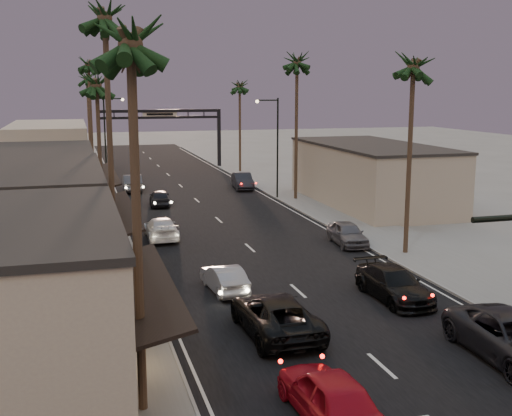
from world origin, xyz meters
TOP-DOWN VIEW (x-y plane):
  - ground at (0.00, 40.00)m, footprint 200.00×200.00m
  - road at (0.00, 45.00)m, footprint 14.00×120.00m
  - sidewalk_left at (-9.50, 52.00)m, footprint 5.00×92.00m
  - sidewalk_right at (9.50, 52.00)m, footprint 5.00×92.00m
  - storefront_mid at (-13.00, 26.00)m, footprint 8.00×14.00m
  - storefront_far at (-13.00, 42.00)m, footprint 8.00×16.00m
  - storefront_dist at (-13.00, 65.00)m, footprint 8.00×20.00m
  - building_right at (14.00, 40.00)m, footprint 8.00×18.00m
  - arch at (0.00, 70.00)m, footprint 15.20×0.40m
  - streetlight_right at (6.92, 45.00)m, footprint 2.13×0.30m
  - streetlight_left at (-6.92, 58.00)m, footprint 2.13×0.30m
  - palm_la at (-8.60, 9.00)m, footprint 3.20×3.20m
  - palm_lb at (-8.60, 22.00)m, footprint 3.20×3.20m
  - palm_lc at (-8.60, 36.00)m, footprint 3.20×3.20m
  - palm_ld at (-8.60, 55.00)m, footprint 3.20×3.20m
  - palm_ra at (8.60, 24.00)m, footprint 3.20×3.20m
  - palm_rb at (8.60, 44.00)m, footprint 3.20×3.20m
  - palm_rc at (8.60, 64.00)m, footprint 3.20×3.20m
  - palm_far at (-8.30, 78.00)m, footprint 3.20×3.20m
  - oncoming_red at (-3.28, 7.00)m, footprint 2.14×4.83m
  - oncoming_pickup at (-2.76, 13.99)m, footprint 2.77×5.83m
  - oncoming_silver at (-3.50, 19.96)m, footprint 1.72×4.12m
  - oncoming_white at (-4.99, 32.02)m, footprint 2.06×4.93m
  - oncoming_dgrey at (-3.52, 44.20)m, footprint 1.94×4.19m
  - oncoming_grey_far at (-5.05, 52.81)m, footprint 1.93×5.02m
  - curbside_black at (3.92, 16.60)m, footprint 2.24×5.25m
  - curbside_grey at (6.20, 27.14)m, footprint 2.07×4.44m
  - curbside_far at (5.58, 51.28)m, footprint 2.16×4.96m

SIDE VIEW (x-z plane):
  - ground at x=0.00m, z-range 0.00..0.00m
  - road at x=0.00m, z-range -0.01..0.01m
  - sidewalk_left at x=-9.50m, z-range 0.00..0.12m
  - sidewalk_right at x=9.50m, z-range 0.00..0.12m
  - oncoming_silver at x=-3.50m, z-range 0.00..1.33m
  - oncoming_dgrey at x=-3.52m, z-range 0.00..1.39m
  - oncoming_white at x=-4.99m, z-range 0.00..1.42m
  - curbside_grey at x=6.20m, z-range 0.00..1.47m
  - curbside_black at x=3.92m, z-range 0.00..1.51m
  - curbside_far at x=5.58m, z-range 0.00..1.59m
  - oncoming_pickup at x=-2.76m, z-range 0.00..1.61m
  - oncoming_red at x=-3.28m, z-range 0.00..1.62m
  - oncoming_grey_far at x=-5.05m, z-range 0.00..1.63m
  - storefront_far at x=-13.00m, z-range 0.00..5.00m
  - building_right at x=14.00m, z-range 0.00..5.00m
  - storefront_mid at x=-13.00m, z-range 0.00..5.50m
  - storefront_dist at x=-13.00m, z-range 0.00..6.00m
  - streetlight_right at x=6.92m, z-range 0.83..9.83m
  - streetlight_left at x=-6.92m, z-range 0.83..9.83m
  - arch at x=0.00m, z-range 1.90..9.17m
  - palm_lc at x=-8.60m, z-range 4.37..16.57m
  - palm_rc at x=8.60m, z-range 4.37..16.57m
  - palm_la at x=-8.60m, z-range 4.84..18.04m
  - palm_ra at x=8.60m, z-range 4.84..18.04m
  - palm_far at x=-8.30m, z-range 4.84..18.04m
  - palm_ld at x=-8.60m, z-range 5.32..19.52m
  - palm_rb at x=8.60m, z-range 5.32..19.52m
  - palm_lb at x=-8.60m, z-range 5.79..20.99m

